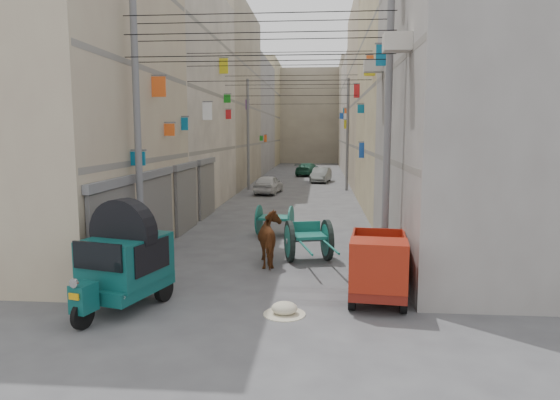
# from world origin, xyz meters

# --- Properties ---
(ground) EXTENTS (140.00, 140.00, 0.00)m
(ground) POSITION_xyz_m (0.00, 0.00, 0.00)
(ground) COLOR #434345
(ground) RESTS_ON ground
(building_row_left) EXTENTS (8.00, 62.00, 14.00)m
(building_row_left) POSITION_xyz_m (-8.00, 34.13, 6.46)
(building_row_left) COLOR tan
(building_row_left) RESTS_ON ground
(building_row_right) EXTENTS (8.00, 62.00, 14.00)m
(building_row_right) POSITION_xyz_m (8.00, 34.13, 6.46)
(building_row_right) COLOR gray
(building_row_right) RESTS_ON ground
(end_cap_building) EXTENTS (22.00, 10.00, 13.00)m
(end_cap_building) POSITION_xyz_m (0.00, 66.00, 6.50)
(end_cap_building) COLOR tan
(end_cap_building) RESTS_ON ground
(shutters_left) EXTENTS (0.18, 14.40, 2.88)m
(shutters_left) POSITION_xyz_m (-3.92, 10.38, 1.49)
(shutters_left) COLOR #48474C
(shutters_left) RESTS_ON ground
(signboards) EXTENTS (8.22, 40.52, 5.67)m
(signboards) POSITION_xyz_m (-0.01, 21.66, 3.43)
(signboards) COLOR #F45B1C
(signboards) RESTS_ON ground
(ac_units) EXTENTS (0.70, 6.55, 3.35)m
(ac_units) POSITION_xyz_m (3.65, 7.67, 7.43)
(ac_units) COLOR #BAB3A7
(ac_units) RESTS_ON ground
(utility_poles) EXTENTS (7.40, 22.20, 8.00)m
(utility_poles) POSITION_xyz_m (0.00, 17.00, 4.00)
(utility_poles) COLOR slate
(utility_poles) RESTS_ON ground
(overhead_cables) EXTENTS (7.40, 22.52, 1.12)m
(overhead_cables) POSITION_xyz_m (0.00, 14.40, 6.77)
(overhead_cables) COLOR black
(overhead_cables) RESTS_ON ground
(auto_rickshaw) EXTENTS (2.09, 2.92, 1.98)m
(auto_rickshaw) POSITION_xyz_m (-2.84, 2.81, 1.17)
(auto_rickshaw) COLOR black
(auto_rickshaw) RESTS_ON ground
(tonga_cart) EXTENTS (1.78, 3.13, 1.33)m
(tonga_cart) POSITION_xyz_m (1.37, 7.54, 0.70)
(tonga_cart) COLOR black
(tonga_cart) RESTS_ON ground
(mini_truck) EXTENTS (1.65, 3.12, 1.68)m
(mini_truck) POSITION_xyz_m (3.16, 3.65, 0.81)
(mini_truck) COLOR black
(mini_truck) RESTS_ON ground
(second_cart) EXTENTS (1.52, 1.38, 1.23)m
(second_cart) POSITION_xyz_m (-0.10, 11.52, 0.65)
(second_cart) COLOR #155E52
(second_cart) RESTS_ON ground
(feed_sack) EXTENTS (0.60, 0.48, 0.30)m
(feed_sack) POSITION_xyz_m (0.96, 2.63, 0.15)
(feed_sack) COLOR beige
(feed_sack) RESTS_ON ground
(horse) EXTENTS (1.29, 2.08, 1.63)m
(horse) POSITION_xyz_m (0.24, 7.00, 0.81)
(horse) COLOR brown
(horse) RESTS_ON ground
(distant_car_white) EXTENTS (1.94, 3.92, 1.28)m
(distant_car_white) POSITION_xyz_m (-1.87, 25.63, 0.64)
(distant_car_white) COLOR silver
(distant_car_white) RESTS_ON ground
(distant_car_grey) EXTENTS (1.90, 3.90, 1.23)m
(distant_car_grey) POSITION_xyz_m (1.73, 34.08, 0.62)
(distant_car_grey) COLOR #5B605E
(distant_car_grey) RESTS_ON ground
(distant_car_green) EXTENTS (2.75, 4.59, 1.24)m
(distant_car_green) POSITION_xyz_m (0.46, 40.69, 0.62)
(distant_car_green) COLOR #1C523B
(distant_car_green) RESTS_ON ground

